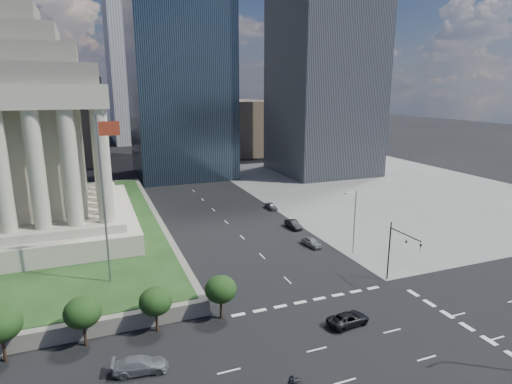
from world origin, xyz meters
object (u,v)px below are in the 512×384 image
flagpole (104,192)px  street_lamp_north (354,218)px  parked_sedan_mid (293,224)px  motorcycle_trail (291,384)px  traffic_signal_ne (399,247)px  war_memorial (8,111)px  parked_sedan_near (312,242)px  suv_grey (140,365)px  pickup_truck (348,319)px  parked_sedan_far (271,206)px

flagpole → street_lamp_north: (35.16, 1.00, -7.45)m
parked_sedan_mid → motorcycle_trail: (-19.35, -38.84, 0.14)m
traffic_signal_ne → motorcycle_trail: bearing=-148.3°
war_memorial → street_lamp_north: 54.92m
parked_sedan_near → motorcycle_trail: motorcycle_trail is taller
street_lamp_north → parked_sedan_mid: (-3.04, 14.24, -4.94)m
motorcycle_trail → parked_sedan_near: bearing=69.5°
suv_grey → parked_sedan_mid: (30.71, 31.42, 0.00)m
suv_grey → traffic_signal_ne: bearing=-71.2°
traffic_signal_ne → pickup_truck: traffic_signal_ne is taller
suv_grey → motorcycle_trail: size_ratio=2.14×
traffic_signal_ne → motorcycle_trail: size_ratio=3.46×
parked_sedan_near → parked_sedan_mid: size_ratio=0.94×
traffic_signal_ne → parked_sedan_near: traffic_signal_ne is taller
war_memorial → suv_grey: war_memorial is taller
traffic_signal_ne → parked_sedan_far: (-1.00, 38.50, -4.60)m
pickup_truck → parked_sedan_far: (10.12, 44.42, -0.01)m
suv_grey → flagpole: bearing=13.7°
traffic_signal_ne → street_lamp_north: size_ratio=0.80×
war_memorial → motorcycle_trail: (24.94, -47.60, -20.54)m
war_memorial → motorcycle_trail: size_ratio=16.88×
suv_grey → parked_sedan_mid: size_ratio=1.13×
pickup_truck → traffic_signal_ne: bearing=-68.8°
traffic_signal_ne → pickup_truck: (-11.12, -5.92, -4.59)m
parked_sedan_near → parked_sedan_mid: 9.39m
suv_grey → parked_sedan_far: bearing=-27.0°
suv_grey → motorcycle_trail: 13.57m
pickup_truck → motorcycle_trail: size_ratio=2.07×
war_memorial → street_lamp_north: war_memorial is taller
suv_grey → war_memorial: bearing=27.4°
war_memorial → parked_sedan_mid: 49.66m
traffic_signal_ne → motorcycle_trail: (-21.56, -13.30, -4.39)m
war_memorial → suv_grey: (13.58, -40.18, -20.68)m
traffic_signal_ne → suv_grey: 33.74m
war_memorial → flagpole: war_memorial is taller
pickup_truck → motorcycle_trail: 12.79m
street_lamp_north → parked_sedan_near: bearing=131.2°
flagpole → suv_grey: flagpole is taller
flagpole → motorcycle_trail: (12.77, -23.60, -12.25)m
pickup_truck → suv_grey: bearing=83.1°
traffic_signal_ne → parked_sedan_far: bearing=91.5°
parked_sedan_near → parked_sedan_far: bearing=76.9°
parked_sedan_near → traffic_signal_ne: bearing=-84.6°
war_memorial → traffic_signal_ne: war_memorial is taller
flagpole → traffic_signal_ne: flagpole is taller
parked_sedan_mid → war_memorial: bearing=166.8°
pickup_truck → suv_grey: size_ratio=0.97×
war_memorial → pickup_truck: 57.45m
pickup_truck → suv_grey: suv_grey is taller
war_memorial → pickup_truck: bearing=-48.7°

